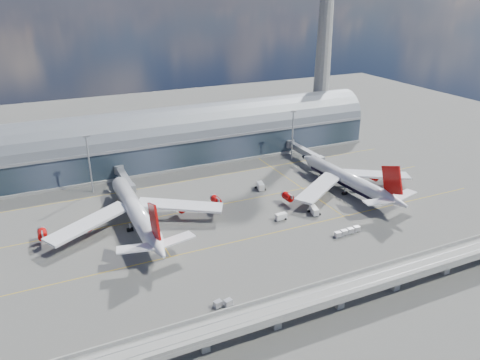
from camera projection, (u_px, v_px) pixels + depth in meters
name	position (u px, v px, depth m)	size (l,w,h in m)	color
ground	(252.00, 223.00, 176.80)	(500.00, 500.00, 0.00)	#474744
taxi_lines	(229.00, 201.00, 195.32)	(200.00, 80.12, 0.01)	gold
terminal	(184.00, 138.00, 237.78)	(200.00, 30.00, 28.00)	#202C35
control_tower	(324.00, 47.00, 259.53)	(19.00, 19.00, 103.00)	gray
guideway	(340.00, 291.00, 128.69)	(220.00, 8.50, 7.20)	gray
floodlight_mast_left	(89.00, 163.00, 198.22)	(3.00, 0.70, 25.70)	gray
floodlight_mast_right	(293.00, 134.00, 237.06)	(3.00, 0.70, 25.70)	gray
airliner_left	(136.00, 212.00, 171.45)	(68.20, 71.59, 21.88)	white
airliner_right	(348.00, 180.00, 202.13)	(63.52, 66.40, 21.06)	white
jet_bridge_left	(124.00, 178.00, 205.15)	(4.40, 28.00, 7.25)	gray
jet_bridge_right	(303.00, 151.00, 238.75)	(4.40, 32.00, 7.25)	gray
service_truck_1	(281.00, 217.00, 179.03)	(4.57, 2.44, 2.59)	silver
service_truck_2	(313.00, 192.00, 199.67)	(7.58, 2.45, 2.74)	silver
service_truck_3	(314.00, 210.00, 183.59)	(3.65, 6.19, 2.81)	silver
service_truck_4	(260.00, 186.00, 205.56)	(3.56, 5.77, 3.12)	silver
service_truck_5	(129.00, 204.00, 189.22)	(6.10, 4.03, 2.75)	silver
cargo_train_0	(223.00, 303.00, 130.52)	(5.80, 2.93, 1.89)	gray
cargo_train_1	(347.00, 232.00, 168.62)	(11.56, 2.60, 1.91)	gray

